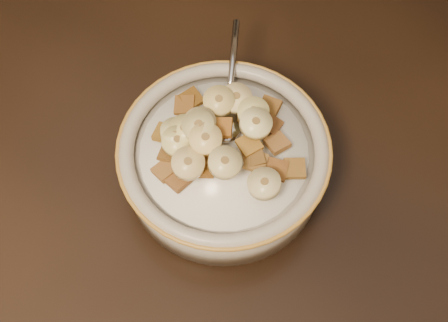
% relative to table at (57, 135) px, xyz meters
% --- Properties ---
extents(floor, '(4.00, 4.50, 0.10)m').
position_rel_table_xyz_m(floor, '(0.00, 0.00, -0.78)').
color(floor, '#422816').
rests_on(floor, ground).
extents(table, '(1.43, 0.95, 0.04)m').
position_rel_table_xyz_m(table, '(0.00, 0.00, 0.00)').
color(table, black).
rests_on(table, floor).
extents(cereal_bowl, '(0.20, 0.20, 0.05)m').
position_rel_table_xyz_m(cereal_bowl, '(0.20, 0.02, 0.04)').
color(cereal_bowl, '#AFA396').
rests_on(cereal_bowl, table).
extents(milk, '(0.17, 0.17, 0.00)m').
position_rel_table_xyz_m(milk, '(0.20, 0.02, 0.07)').
color(milk, white).
rests_on(milk, cereal_bowl).
extents(spoon, '(0.05, 0.06, 0.01)m').
position_rel_table_xyz_m(spoon, '(0.19, 0.05, 0.07)').
color(spoon, '#94979D').
rests_on(spoon, cereal_bowl).
extents(cereal_square_0, '(0.03, 0.03, 0.01)m').
position_rel_table_xyz_m(cereal_square_0, '(0.20, 0.06, 0.08)').
color(cereal_square_0, brown).
rests_on(cereal_square_0, milk).
extents(cereal_square_1, '(0.03, 0.03, 0.01)m').
position_rel_table_xyz_m(cereal_square_1, '(0.14, 0.06, 0.07)').
color(cereal_square_1, brown).
rests_on(cereal_square_1, milk).
extents(cereal_square_2, '(0.03, 0.03, 0.01)m').
position_rel_table_xyz_m(cereal_square_2, '(0.22, 0.02, 0.09)').
color(cereal_square_2, brown).
rests_on(cereal_square_2, milk).
extents(cereal_square_3, '(0.02, 0.02, 0.01)m').
position_rel_table_xyz_m(cereal_square_3, '(0.15, -0.01, 0.08)').
color(cereal_square_3, brown).
rests_on(cereal_square_3, milk).
extents(cereal_square_4, '(0.02, 0.02, 0.01)m').
position_rel_table_xyz_m(cereal_square_4, '(0.25, 0.01, 0.08)').
color(cereal_square_4, brown).
rests_on(cereal_square_4, milk).
extents(cereal_square_5, '(0.03, 0.03, 0.01)m').
position_rel_table_xyz_m(cereal_square_5, '(0.14, 0.05, 0.07)').
color(cereal_square_5, brown).
rests_on(cereal_square_5, milk).
extents(cereal_square_6, '(0.02, 0.02, 0.01)m').
position_rel_table_xyz_m(cereal_square_6, '(0.23, 0.06, 0.07)').
color(cereal_square_6, brown).
rests_on(cereal_square_6, milk).
extents(cereal_square_7, '(0.03, 0.03, 0.01)m').
position_rel_table_xyz_m(cereal_square_7, '(0.19, -0.01, 0.08)').
color(cereal_square_7, brown).
rests_on(cereal_square_7, milk).
extents(cereal_square_8, '(0.03, 0.03, 0.01)m').
position_rel_table_xyz_m(cereal_square_8, '(0.21, 0.06, 0.08)').
color(cereal_square_8, '#8F5817').
rests_on(cereal_square_8, milk).
extents(cereal_square_9, '(0.03, 0.03, 0.01)m').
position_rel_table_xyz_m(cereal_square_9, '(0.15, 0.01, 0.08)').
color(cereal_square_9, brown).
rests_on(cereal_square_9, milk).
extents(cereal_square_10, '(0.02, 0.02, 0.01)m').
position_rel_table_xyz_m(cereal_square_10, '(0.23, 0.01, 0.08)').
color(cereal_square_10, brown).
rests_on(cereal_square_10, milk).
extents(cereal_square_11, '(0.03, 0.03, 0.01)m').
position_rel_table_xyz_m(cereal_square_11, '(0.17, 0.07, 0.07)').
color(cereal_square_11, brown).
rests_on(cereal_square_11, milk).
extents(cereal_square_12, '(0.03, 0.03, 0.01)m').
position_rel_table_xyz_m(cereal_square_12, '(0.27, 0.02, 0.08)').
color(cereal_square_12, olive).
rests_on(cereal_square_12, milk).
extents(cereal_square_13, '(0.03, 0.03, 0.01)m').
position_rel_table_xyz_m(cereal_square_13, '(0.24, 0.04, 0.08)').
color(cereal_square_13, brown).
rests_on(cereal_square_13, milk).
extents(cereal_square_14, '(0.03, 0.03, 0.01)m').
position_rel_table_xyz_m(cereal_square_14, '(0.23, 0.01, 0.08)').
color(cereal_square_14, brown).
rests_on(cereal_square_14, milk).
extents(cereal_square_15, '(0.02, 0.02, 0.01)m').
position_rel_table_xyz_m(cereal_square_15, '(0.22, 0.08, 0.07)').
color(cereal_square_15, brown).
rests_on(cereal_square_15, milk).
extents(cereal_square_16, '(0.02, 0.02, 0.01)m').
position_rel_table_xyz_m(cereal_square_16, '(0.14, 0.01, 0.08)').
color(cereal_square_16, olive).
rests_on(cereal_square_16, milk).
extents(cereal_square_17, '(0.03, 0.03, 0.01)m').
position_rel_table_xyz_m(cereal_square_17, '(0.17, -0.03, 0.07)').
color(cereal_square_17, brown).
rests_on(cereal_square_17, milk).
extents(cereal_square_18, '(0.03, 0.03, 0.01)m').
position_rel_table_xyz_m(cereal_square_18, '(0.19, -0.00, 0.09)').
color(cereal_square_18, brown).
rests_on(cereal_square_18, milk).
extents(cereal_square_19, '(0.03, 0.03, 0.01)m').
position_rel_table_xyz_m(cereal_square_19, '(0.15, -0.03, 0.07)').
color(cereal_square_19, olive).
rests_on(cereal_square_19, milk).
extents(cereal_square_20, '(0.03, 0.03, 0.01)m').
position_rel_table_xyz_m(cereal_square_20, '(0.19, 0.03, 0.09)').
color(cereal_square_20, brown).
rests_on(cereal_square_20, milk).
extents(banana_slice_0, '(0.04, 0.04, 0.02)m').
position_rel_table_xyz_m(banana_slice_0, '(0.16, 0.01, 0.09)').
color(banana_slice_0, '#EFDD88').
rests_on(banana_slice_0, milk).
extents(banana_slice_1, '(0.03, 0.03, 0.01)m').
position_rel_table_xyz_m(banana_slice_1, '(0.17, 0.05, 0.09)').
color(banana_slice_1, '#E8C673').
rests_on(banana_slice_1, milk).
extents(banana_slice_2, '(0.04, 0.04, 0.01)m').
position_rel_table_xyz_m(banana_slice_2, '(0.18, -0.02, 0.10)').
color(banana_slice_2, tan).
rests_on(banana_slice_2, milk).
extents(banana_slice_3, '(0.04, 0.04, 0.01)m').
position_rel_table_xyz_m(banana_slice_3, '(0.15, 0.01, 0.09)').
color(banana_slice_3, '#F3E9A2').
rests_on(banana_slice_3, milk).
extents(banana_slice_4, '(0.04, 0.04, 0.02)m').
position_rel_table_xyz_m(banana_slice_4, '(0.25, -0.01, 0.09)').
color(banana_slice_4, beige).
rests_on(banana_slice_4, milk).
extents(banana_slice_5, '(0.04, 0.04, 0.01)m').
position_rel_table_xyz_m(banana_slice_5, '(0.22, 0.04, 0.10)').
color(banana_slice_5, '#EFE298').
rests_on(banana_slice_5, milk).
extents(banana_slice_6, '(0.04, 0.04, 0.01)m').
position_rel_table_xyz_m(banana_slice_6, '(0.16, -0.00, 0.09)').
color(banana_slice_6, '#E7DD80').
rests_on(banana_slice_6, milk).
extents(banana_slice_7, '(0.04, 0.04, 0.01)m').
position_rel_table_xyz_m(banana_slice_7, '(0.19, 0.07, 0.09)').
color(banana_slice_7, '#FFD989').
rests_on(banana_slice_7, milk).
extents(banana_slice_8, '(0.04, 0.04, 0.01)m').
position_rel_table_xyz_m(banana_slice_8, '(0.21, -0.01, 0.10)').
color(banana_slice_8, '#FFE089').
rests_on(banana_slice_8, milk).
extents(banana_slice_9, '(0.04, 0.04, 0.01)m').
position_rel_table_xyz_m(banana_slice_9, '(0.17, 0.02, 0.09)').
color(banana_slice_9, '#CFBD84').
rests_on(banana_slice_9, milk).
extents(banana_slice_10, '(0.04, 0.04, 0.01)m').
position_rel_table_xyz_m(banana_slice_10, '(0.18, 0.01, 0.10)').
color(banana_slice_10, '#FEDF84').
rests_on(banana_slice_10, milk).
extents(banana_slice_11, '(0.03, 0.03, 0.02)m').
position_rel_table_xyz_m(banana_slice_11, '(0.17, 0.02, 0.10)').
color(banana_slice_11, beige).
rests_on(banana_slice_11, milk).
extents(banana_slice_12, '(0.04, 0.04, 0.01)m').
position_rel_table_xyz_m(banana_slice_12, '(0.21, 0.06, 0.09)').
color(banana_slice_12, '#FFED9B').
rests_on(banana_slice_12, milk).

